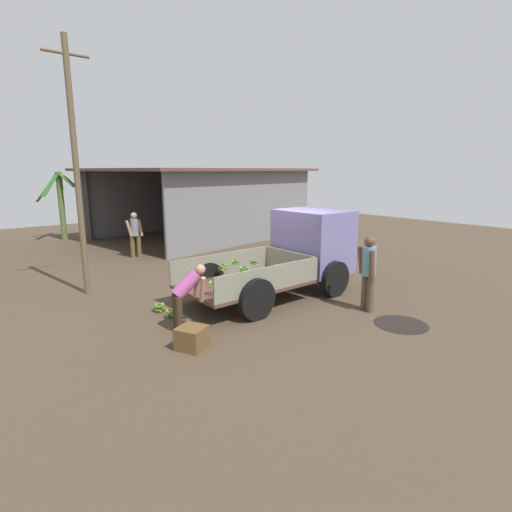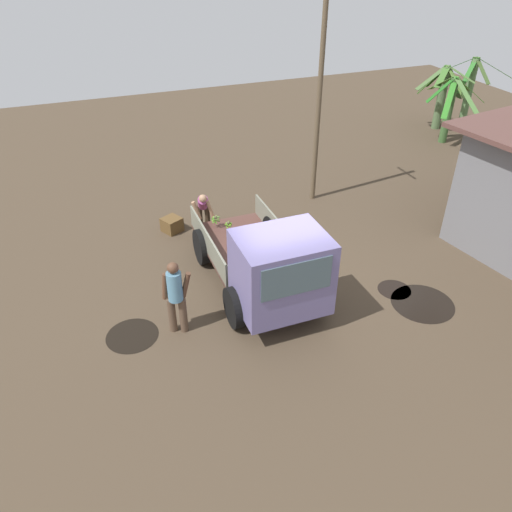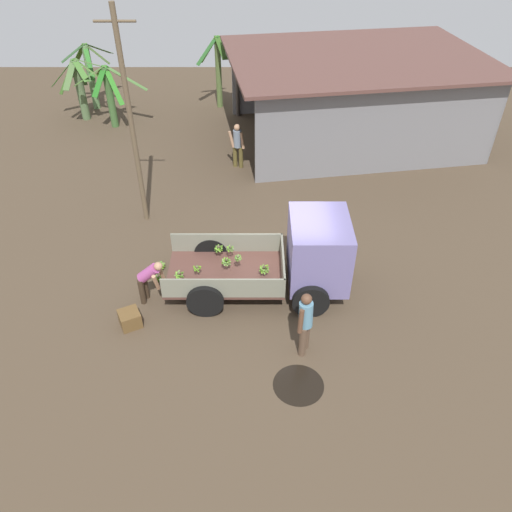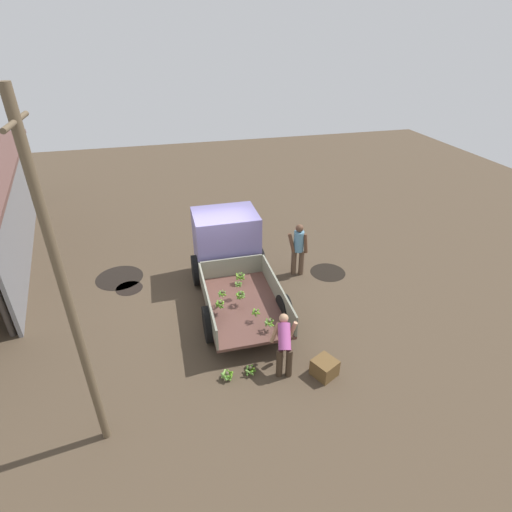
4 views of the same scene
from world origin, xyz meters
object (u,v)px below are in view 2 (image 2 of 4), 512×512
object	(u,v)px
person_foreground_visitor	(176,294)
banana_bunch_on_ground_1	(231,224)
cargo_truck	(273,268)
utility_pole	(319,96)
person_worker_loading	(203,208)
wooden_crate_0	(172,225)
banana_bunch_on_ground_0	(248,220)
person_bystander_near_shed	(466,191)

from	to	relation	value
person_foreground_visitor	banana_bunch_on_ground_1	distance (m)	4.57
cargo_truck	banana_bunch_on_ground_1	bearing A→B (deg)	176.07
utility_pole	person_worker_loading	bearing A→B (deg)	-77.97
utility_pole	banana_bunch_on_ground_1	bearing A→B (deg)	-74.52
person_foreground_visitor	banana_bunch_on_ground_1	size ratio (longest dim) A/B	6.11
banana_bunch_on_ground_1	wooden_crate_0	distance (m)	1.68
banana_bunch_on_ground_0	banana_bunch_on_ground_1	size ratio (longest dim) A/B	1.05
cargo_truck	wooden_crate_0	xyz separation A→B (m)	(-4.24, -1.35, -0.92)
banana_bunch_on_ground_0	wooden_crate_0	size ratio (longest dim) A/B	0.62
wooden_crate_0	cargo_truck	bearing A→B (deg)	17.70
banana_bunch_on_ground_1	utility_pole	bearing A→B (deg)	105.48
utility_pole	person_worker_loading	xyz separation A→B (m)	(0.82, -3.85, -2.49)
person_worker_loading	utility_pole	bearing A→B (deg)	115.26
cargo_truck	person_worker_loading	xyz separation A→B (m)	(-3.84, -0.50, -0.34)
banana_bunch_on_ground_0	utility_pole	bearing A→B (deg)	108.13
person_foreground_visitor	wooden_crate_0	xyz separation A→B (m)	(-4.20, 0.82, -0.77)
utility_pole	person_foreground_visitor	xyz separation A→B (m)	(4.62, -5.53, -2.30)
person_foreground_visitor	person_worker_loading	size ratio (longest dim) A/B	1.31
person_worker_loading	banana_bunch_on_ground_0	size ratio (longest dim) A/B	4.45
person_bystander_near_shed	banana_bunch_on_ground_0	size ratio (longest dim) A/B	5.60
person_foreground_visitor	banana_bunch_on_ground_0	size ratio (longest dim) A/B	5.82
person_foreground_visitor	person_bystander_near_shed	world-z (taller)	person_foreground_visitor
utility_pole	person_foreground_visitor	world-z (taller)	utility_pole
utility_pole	person_bystander_near_shed	distance (m)	5.07
cargo_truck	person_foreground_visitor	bearing A→B (deg)	-90.86
utility_pole	banana_bunch_on_ground_1	distance (m)	4.49
cargo_truck	banana_bunch_on_ground_1	size ratio (longest dim) A/B	16.26
person_worker_loading	wooden_crate_0	xyz separation A→B (m)	(-0.40, -0.85, -0.58)
utility_pole	person_foreground_visitor	distance (m)	7.56
person_foreground_visitor	person_bystander_near_shed	size ratio (longest dim) A/B	1.04
banana_bunch_on_ground_1	wooden_crate_0	xyz separation A→B (m)	(-0.43, -1.63, 0.08)
person_worker_loading	wooden_crate_0	world-z (taller)	person_worker_loading
banana_bunch_on_ground_1	wooden_crate_0	size ratio (longest dim) A/B	0.59
wooden_crate_0	banana_bunch_on_ground_0	bearing A→B (deg)	79.28
person_foreground_visitor	wooden_crate_0	size ratio (longest dim) A/B	3.59
cargo_truck	utility_pole	distance (m)	6.13
utility_pole	person_foreground_visitor	bearing A→B (deg)	-50.12
person_foreground_visitor	person_bystander_near_shed	bearing A→B (deg)	-55.38
cargo_truck	banana_bunch_on_ground_0	distance (m)	4.04
person_bystander_near_shed	banana_bunch_on_ground_1	xyz separation A→B (m)	(-1.99, -6.56, -0.81)
person_foreground_visitor	banana_bunch_on_ground_0	distance (m)	4.90
cargo_truck	wooden_crate_0	bearing A→B (deg)	-162.10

